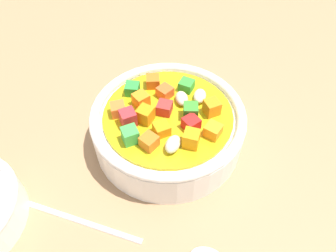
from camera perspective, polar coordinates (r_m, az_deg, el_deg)
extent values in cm
cube|color=#9E754F|center=(41.74, 0.00, -3.27)|extent=(140.00, 140.00, 2.00)
cylinder|color=white|center=(39.22, 0.00, -0.42)|extent=(18.31, 18.31, 4.45)
torus|color=white|center=(37.29, 0.00, 2.12)|extent=(18.38, 18.38, 1.17)
cylinder|color=gold|center=(37.40, 0.00, 1.97)|extent=(15.32, 15.32, 0.40)
cube|color=#378729|center=(36.47, 4.07, 2.69)|extent=(2.31, 2.31, 1.73)
cube|color=red|center=(35.19, 3.74, 0.06)|extent=(2.00, 2.00, 1.41)
cube|color=green|center=(39.91, 3.33, 7.29)|extent=(1.98, 1.98, 1.25)
cube|color=red|center=(36.85, -0.88, 3.05)|extent=(2.17, 2.17, 1.36)
cube|color=orange|center=(40.32, -2.71, 7.98)|extent=(2.32, 2.32, 1.38)
cube|color=#E55924|center=(38.96, -0.56, 6.15)|extent=(1.78, 1.78, 1.28)
ellipsoid|color=beige|center=(33.51, 0.87, -3.28)|extent=(2.00, 2.59, 1.42)
cube|color=orange|center=(36.02, -4.08, 2.03)|extent=(1.92, 1.92, 1.83)
cube|color=orange|center=(37.90, -4.87, 4.73)|extent=(1.96, 1.96, 1.59)
cube|color=orange|center=(33.79, -3.39, -2.79)|extent=(1.68, 1.68, 1.40)
cube|color=orange|center=(35.03, 8.08, -0.79)|extent=(1.78, 1.78, 1.40)
cube|color=green|center=(34.28, -6.79, -1.64)|extent=(2.21, 2.21, 1.75)
ellipsoid|color=beige|center=(38.73, 5.72, 5.37)|extent=(2.41, 2.73, 1.13)
cube|color=red|center=(35.84, -7.17, 1.46)|extent=(2.20, 2.20, 1.89)
cube|color=orange|center=(34.90, -1.16, -0.51)|extent=(2.21, 2.21, 1.31)
cube|color=green|center=(39.61, -6.23, 6.76)|extent=(2.27, 2.27, 1.34)
cube|color=orange|center=(37.11, 7.85, 3.35)|extent=(2.21, 2.21, 1.77)
cube|color=orange|center=(37.24, -8.95, 2.98)|extent=(2.30, 2.30, 1.42)
ellipsoid|color=beige|center=(38.40, 2.16, 5.15)|extent=(2.70, 2.64, 1.12)
cube|color=orange|center=(33.75, 4.20, -2.28)|extent=(2.15, 2.15, 1.88)
cylinder|color=silver|center=(36.28, -15.59, -15.60)|extent=(12.90, 5.38, 0.62)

